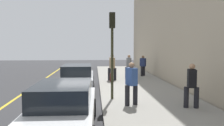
{
  "coord_description": "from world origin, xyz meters",
  "views": [
    {
      "loc": [
        -12.82,
        -0.71,
        2.63
      ],
      "look_at": [
        1.69,
        -1.81,
        1.5
      ],
      "focal_mm": 36.8,
      "sensor_mm": 36.0,
      "label": 1
    }
  ],
  "objects_px": {
    "parked_car_silver": "(77,78)",
    "pedestrian_blue_coat": "(131,82)",
    "parked_car_white": "(64,107)",
    "rolling_suitcase": "(111,77)",
    "pedestrian_grey_coat": "(129,66)",
    "pedestrian_black_coat": "(192,84)",
    "pedestrian_tan_coat": "(112,66)",
    "pedestrian_navy_coat": "(143,65)",
    "traffic_light_pole": "(112,40)"
  },
  "relations": [
    {
      "from": "pedestrian_black_coat",
      "to": "rolling_suitcase",
      "type": "relative_size",
      "value": 1.93
    },
    {
      "from": "pedestrian_black_coat",
      "to": "traffic_light_pole",
      "type": "height_order",
      "value": "traffic_light_pole"
    },
    {
      "from": "parked_car_silver",
      "to": "pedestrian_navy_coat",
      "type": "relative_size",
      "value": 2.76
    },
    {
      "from": "parked_car_white",
      "to": "parked_car_silver",
      "type": "bearing_deg",
      "value": 0.57
    },
    {
      "from": "parked_car_silver",
      "to": "pedestrian_blue_coat",
      "type": "relative_size",
      "value": 2.56
    },
    {
      "from": "pedestrian_blue_coat",
      "to": "pedestrian_tan_coat",
      "type": "height_order",
      "value": "pedestrian_tan_coat"
    },
    {
      "from": "pedestrian_blue_coat",
      "to": "traffic_light_pole",
      "type": "height_order",
      "value": "traffic_light_pole"
    },
    {
      "from": "rolling_suitcase",
      "to": "parked_car_white",
      "type": "bearing_deg",
      "value": 166.47
    },
    {
      "from": "parked_car_silver",
      "to": "pedestrian_tan_coat",
      "type": "relative_size",
      "value": 2.46
    },
    {
      "from": "pedestrian_grey_coat",
      "to": "parked_car_white",
      "type": "bearing_deg",
      "value": 161.03
    },
    {
      "from": "pedestrian_tan_coat",
      "to": "rolling_suitcase",
      "type": "xyz_separation_m",
      "value": [
        -0.52,
        0.09,
        -0.71
      ]
    },
    {
      "from": "parked_car_silver",
      "to": "traffic_light_pole",
      "type": "relative_size",
      "value": 1.15
    },
    {
      "from": "pedestrian_blue_coat",
      "to": "parked_car_silver",
      "type": "bearing_deg",
      "value": 32.0
    },
    {
      "from": "pedestrian_tan_coat",
      "to": "parked_car_silver",
      "type": "bearing_deg",
      "value": 141.49
    },
    {
      "from": "pedestrian_navy_coat",
      "to": "pedestrian_tan_coat",
      "type": "relative_size",
      "value": 0.89
    },
    {
      "from": "pedestrian_grey_coat",
      "to": "pedestrian_blue_coat",
      "type": "bearing_deg",
      "value": 172.19
    },
    {
      "from": "parked_car_white",
      "to": "pedestrian_tan_coat",
      "type": "relative_size",
      "value": 2.51
    },
    {
      "from": "parked_car_silver",
      "to": "parked_car_white",
      "type": "bearing_deg",
      "value": -179.43
    },
    {
      "from": "parked_car_white",
      "to": "pedestrian_navy_coat",
      "type": "relative_size",
      "value": 2.81
    },
    {
      "from": "pedestrian_tan_coat",
      "to": "pedestrian_black_coat",
      "type": "relative_size",
      "value": 1.05
    },
    {
      "from": "pedestrian_navy_coat",
      "to": "traffic_light_pole",
      "type": "xyz_separation_m",
      "value": [
        -7.77,
        3.09,
        1.82
      ]
    },
    {
      "from": "parked_car_silver",
      "to": "pedestrian_tan_coat",
      "type": "height_order",
      "value": "pedestrian_tan_coat"
    },
    {
      "from": "pedestrian_blue_coat",
      "to": "pedestrian_black_coat",
      "type": "xyz_separation_m",
      "value": [
        -0.59,
        -2.31,
        -0.01
      ]
    },
    {
      "from": "pedestrian_tan_coat",
      "to": "rolling_suitcase",
      "type": "height_order",
      "value": "pedestrian_tan_coat"
    },
    {
      "from": "pedestrian_blue_coat",
      "to": "pedestrian_tan_coat",
      "type": "xyz_separation_m",
      "value": [
        6.82,
        0.28,
        0.04
      ]
    },
    {
      "from": "pedestrian_blue_coat",
      "to": "pedestrian_grey_coat",
      "type": "distance_m",
      "value": 8.0
    },
    {
      "from": "pedestrian_blue_coat",
      "to": "traffic_light_pole",
      "type": "distance_m",
      "value": 2.22
    },
    {
      "from": "parked_car_silver",
      "to": "pedestrian_navy_coat",
      "type": "height_order",
      "value": "pedestrian_navy_coat"
    },
    {
      "from": "pedestrian_blue_coat",
      "to": "pedestrian_grey_coat",
      "type": "height_order",
      "value": "pedestrian_blue_coat"
    },
    {
      "from": "traffic_light_pole",
      "to": "pedestrian_blue_coat",
      "type": "bearing_deg",
      "value": -148.89
    },
    {
      "from": "parked_car_white",
      "to": "pedestrian_tan_coat",
      "type": "xyz_separation_m",
      "value": [
        9.17,
        -2.17,
        0.38
      ]
    },
    {
      "from": "pedestrian_blue_coat",
      "to": "pedestrian_black_coat",
      "type": "relative_size",
      "value": 1.01
    },
    {
      "from": "traffic_light_pole",
      "to": "pedestrian_grey_coat",
      "type": "bearing_deg",
      "value": -14.9
    },
    {
      "from": "pedestrian_navy_coat",
      "to": "pedestrian_grey_coat",
      "type": "relative_size",
      "value": 0.94
    },
    {
      "from": "parked_car_white",
      "to": "pedestrian_tan_coat",
      "type": "height_order",
      "value": "pedestrian_tan_coat"
    },
    {
      "from": "pedestrian_tan_coat",
      "to": "pedestrian_grey_coat",
      "type": "height_order",
      "value": "pedestrian_tan_coat"
    },
    {
      "from": "pedestrian_navy_coat",
      "to": "parked_car_white",
      "type": "bearing_deg",
      "value": 156.85
    },
    {
      "from": "parked_car_silver",
      "to": "pedestrian_black_coat",
      "type": "xyz_separation_m",
      "value": [
        -4.6,
        -4.82,
        0.33
      ]
    },
    {
      "from": "parked_car_white",
      "to": "rolling_suitcase",
      "type": "xyz_separation_m",
      "value": [
        8.65,
        -2.08,
        -0.33
      ]
    },
    {
      "from": "pedestrian_black_coat",
      "to": "pedestrian_tan_coat",
      "type": "bearing_deg",
      "value": 19.26
    },
    {
      "from": "pedestrian_tan_coat",
      "to": "pedestrian_black_coat",
      "type": "height_order",
      "value": "pedestrian_tan_coat"
    },
    {
      "from": "pedestrian_blue_coat",
      "to": "parked_car_white",
      "type": "bearing_deg",
      "value": 133.89
    },
    {
      "from": "pedestrian_blue_coat",
      "to": "rolling_suitcase",
      "type": "bearing_deg",
      "value": 3.31
    },
    {
      "from": "pedestrian_blue_coat",
      "to": "rolling_suitcase",
      "type": "height_order",
      "value": "pedestrian_blue_coat"
    },
    {
      "from": "parked_car_white",
      "to": "traffic_light_pole",
      "type": "distance_m",
      "value": 4.45
    },
    {
      "from": "pedestrian_blue_coat",
      "to": "rolling_suitcase",
      "type": "relative_size",
      "value": 1.95
    },
    {
      "from": "pedestrian_black_coat",
      "to": "pedestrian_navy_coat",
      "type": "bearing_deg",
      "value": -0.44
    },
    {
      "from": "pedestrian_blue_coat",
      "to": "rolling_suitcase",
      "type": "xyz_separation_m",
      "value": [
        6.3,
        0.36,
        -0.67
      ]
    },
    {
      "from": "pedestrian_grey_coat",
      "to": "pedestrian_black_coat",
      "type": "bearing_deg",
      "value": -171.83
    },
    {
      "from": "rolling_suitcase",
      "to": "pedestrian_navy_coat",
      "type": "bearing_deg",
      "value": -46.09
    }
  ]
}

